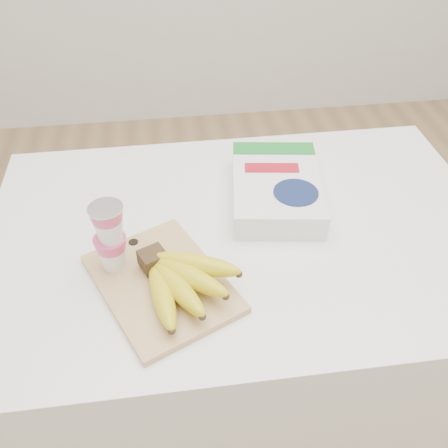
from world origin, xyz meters
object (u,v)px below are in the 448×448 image
object	(u,v)px
yogurt_stack	(110,236)
cereal_box	(276,188)
cutting_board	(162,283)
bananas	(180,279)
table	(240,343)

from	to	relation	value
yogurt_stack	cereal_box	distance (m)	0.41
yogurt_stack	cereal_box	xyz separation A→B (m)	(0.36, 0.18, -0.06)
cutting_board	bananas	bearing A→B (deg)	-62.93
yogurt_stack	cereal_box	size ratio (longest dim) A/B	0.48
table	cereal_box	distance (m)	0.46
table	cereal_box	size ratio (longest dim) A/B	3.52
cutting_board	table	bearing A→B (deg)	12.93
yogurt_stack	bananas	bearing A→B (deg)	-32.31
bananas	cutting_board	bearing A→B (deg)	141.85
cereal_box	table	bearing A→B (deg)	-125.75
cereal_box	yogurt_stack	bearing A→B (deg)	-144.55
bananas	yogurt_stack	xyz separation A→B (m)	(-0.12, 0.08, 0.05)
table	cereal_box	bearing A→B (deg)	46.09
bananas	cereal_box	distance (m)	0.35
bananas	table	bearing A→B (deg)	48.61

